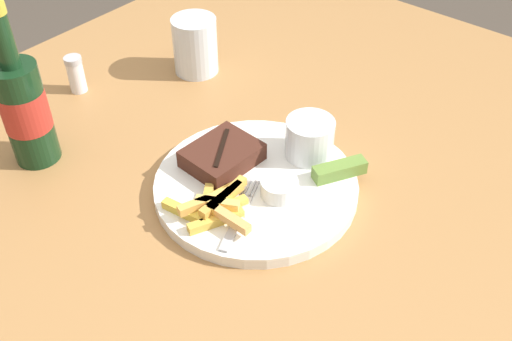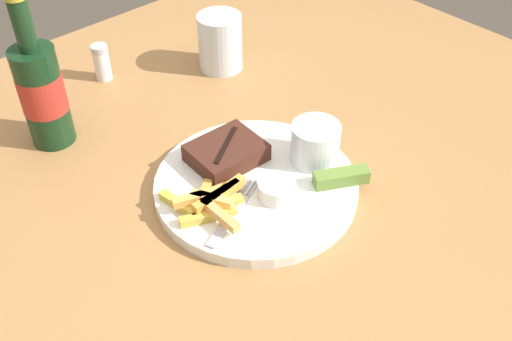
% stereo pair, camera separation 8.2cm
% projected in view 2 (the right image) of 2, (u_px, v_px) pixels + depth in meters
% --- Properties ---
extents(dining_table, '(1.32, 1.17, 0.77)m').
position_uv_depth(dining_table, '(256.00, 228.00, 0.89)').
color(dining_table, '#A87542').
rests_on(dining_table, ground_plane).
extents(dinner_plate, '(0.28, 0.28, 0.02)m').
position_uv_depth(dinner_plate, '(256.00, 186.00, 0.84)').
color(dinner_plate, white).
rests_on(dinner_plate, dining_table).
extents(steak_portion, '(0.11, 0.09, 0.03)m').
position_uv_depth(steak_portion, '(228.00, 151.00, 0.86)').
color(steak_portion, '#472319').
rests_on(steak_portion, dinner_plate).
extents(fries_pile, '(0.11, 0.13, 0.02)m').
position_uv_depth(fries_pile, '(209.00, 201.00, 0.79)').
color(fries_pile, '#E7AB4E').
rests_on(fries_pile, dinner_plate).
extents(coleslaw_cup, '(0.07, 0.07, 0.06)m').
position_uv_depth(coleslaw_cup, '(315.00, 141.00, 0.85)').
color(coleslaw_cup, white).
rests_on(coleslaw_cup, dinner_plate).
extents(dipping_sauce_cup, '(0.05, 0.05, 0.02)m').
position_uv_depth(dipping_sauce_cup, '(277.00, 188.00, 0.80)').
color(dipping_sauce_cup, silver).
rests_on(dipping_sauce_cup, dinner_plate).
extents(pickle_spear, '(0.08, 0.06, 0.02)m').
position_uv_depth(pickle_spear, '(341.00, 177.00, 0.82)').
color(pickle_spear, olive).
rests_on(pickle_spear, dinner_plate).
extents(fork_utensil, '(0.13, 0.06, 0.00)m').
position_uv_depth(fork_utensil, '(232.00, 215.00, 0.78)').
color(fork_utensil, '#B7B7BC').
rests_on(fork_utensil, dinner_plate).
extents(beer_bottle, '(0.07, 0.07, 0.25)m').
position_uv_depth(beer_bottle, '(41.00, 90.00, 0.87)').
color(beer_bottle, '#143319').
rests_on(beer_bottle, dining_table).
extents(drinking_glass, '(0.08, 0.08, 0.10)m').
position_uv_depth(drinking_glass, '(220.00, 42.00, 1.06)').
color(drinking_glass, silver).
rests_on(drinking_glass, dining_table).
extents(salt_shaker, '(0.03, 0.03, 0.07)m').
position_uv_depth(salt_shaker, '(101.00, 62.00, 1.04)').
color(salt_shaker, white).
rests_on(salt_shaker, dining_table).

